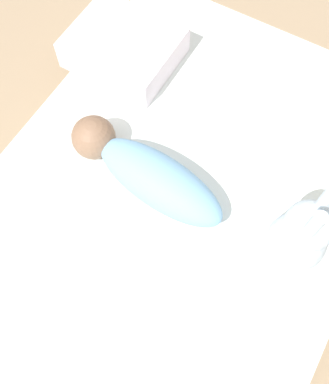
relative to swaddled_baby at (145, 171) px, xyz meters
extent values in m
plane|color=#9E8466|center=(0.04, 0.10, -0.25)|extent=(12.00, 12.00, 0.00)
cube|color=white|center=(0.04, 0.10, -0.16)|extent=(1.59, 1.08, 0.19)
ellipsoid|color=#7FB7E5|center=(0.01, 0.05, 0.00)|extent=(0.20, 0.43, 0.13)
sphere|color=#89664C|center=(-0.02, -0.19, 0.00)|extent=(0.13, 0.13, 0.13)
cube|color=white|center=(-0.37, -0.31, -0.01)|extent=(0.28, 0.35, 0.10)
sphere|color=silver|center=(-0.02, 0.46, 0.01)|extent=(0.16, 0.16, 0.16)
sphere|color=silver|center=(-0.02, 0.46, 0.13)|extent=(0.13, 0.13, 0.13)
cylinder|color=silver|center=(-0.05, 0.46, 0.22)|extent=(0.03, 0.03, 0.09)
cylinder|color=silver|center=(0.02, 0.46, 0.22)|extent=(0.03, 0.03, 0.09)
camera|label=1|loc=(0.48, 0.35, 1.14)|focal=42.00mm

